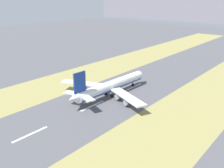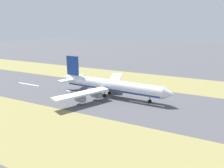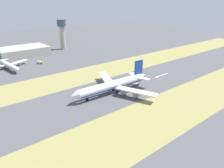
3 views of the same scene
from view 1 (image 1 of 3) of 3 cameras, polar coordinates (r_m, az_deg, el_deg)
ground_plane at (r=157.26m, az=-0.07°, el=-2.84°), size 800.00×800.00×0.00m
grass_median_west at (r=187.13m, az=-10.86°, el=0.41°), size 40.00×600.00×0.01m
grass_median_east at (r=136.00m, az=14.97°, el=-7.14°), size 40.00×600.00×0.01m
centreline_dash_near at (r=122.50m, az=-17.38°, el=-10.41°), size 1.20×18.00×0.01m
centreline_dash_mid at (r=145.39m, az=-4.32°, el=-4.76°), size 1.20×18.00×0.01m
centreline_dash_far at (r=174.55m, az=4.66°, el=-0.66°), size 1.20×18.00×0.01m
airplane_main_jet at (r=157.16m, az=-0.45°, el=-0.51°), size 64.10×67.15×20.20m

